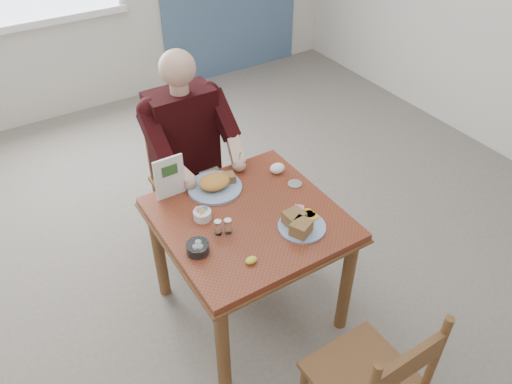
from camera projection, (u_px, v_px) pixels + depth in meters
floor at (250, 307)px, 3.07m from camera, size 6.00×6.00×0.00m
lemon_wedge at (251, 260)px, 2.33m from camera, size 0.06×0.05×0.03m
napkin at (277, 168)px, 2.89m from camera, size 0.11×0.10×0.06m
metal_dish at (295, 184)px, 2.81m from camera, size 0.08×0.08×0.01m
table at (249, 231)px, 2.67m from camera, size 0.92×0.92×0.75m
chair_far at (187, 179)px, 3.30m from camera, size 0.42×0.42×0.95m
chair_near at (371, 384)px, 2.15m from camera, size 0.43×0.43×0.95m
diner at (188, 143)px, 3.04m from camera, size 0.53×0.56×1.39m
near_plate at (300, 224)px, 2.51m from camera, size 0.31×0.31×0.08m
far_plate at (216, 184)px, 2.77m from camera, size 0.36×0.36×0.08m
caddy at (202, 215)px, 2.57m from camera, size 0.12×0.12×0.07m
shakers at (223, 227)px, 2.47m from camera, size 0.09×0.07×0.08m
creamer at (198, 248)px, 2.38m from camera, size 0.15×0.15×0.05m
menu at (170, 177)px, 2.66m from camera, size 0.17×0.02×0.25m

